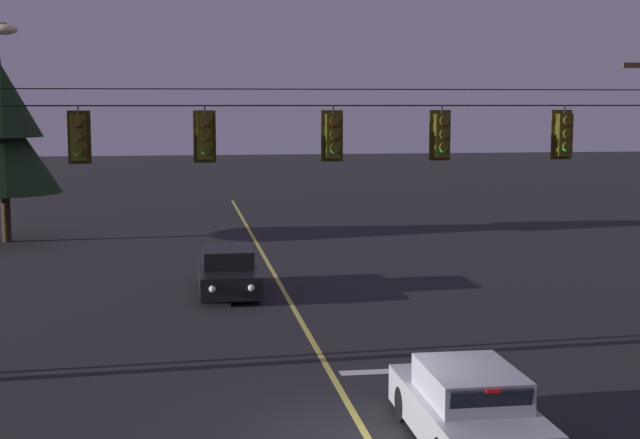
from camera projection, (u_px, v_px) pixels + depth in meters
ground_plane at (368, 439)px, 16.44m from camera, size 180.00×180.00×0.00m
lane_centre_stripe at (294, 308)px, 26.88m from camera, size 0.14×60.00×0.01m
stop_bar_paint at (416, 370)px, 20.69m from camera, size 3.40×0.36×0.01m
signal_span_assembly at (327, 200)px, 20.53m from camera, size 17.12×0.32×7.20m
traffic_light_leftmost at (79, 137)px, 19.55m from camera, size 0.48×0.41×1.22m
traffic_light_left_inner at (205, 137)px, 19.94m from camera, size 0.48×0.41×1.22m
traffic_light_centre at (333, 136)px, 20.36m from camera, size 0.48×0.41×1.22m
traffic_light_right_inner at (442, 135)px, 20.72m from camera, size 0.48×0.41×1.22m
traffic_light_rightmost at (564, 135)px, 21.15m from camera, size 0.48×0.41×1.22m
car_waiting_near_lane at (468, 408)px, 16.11m from camera, size 1.80×4.33×1.39m
car_oncoming_lead at (228, 272)px, 29.02m from camera, size 1.80×4.42×1.39m
tree_verge_far at (3, 135)px, 39.18m from camera, size 4.71×4.71×7.49m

